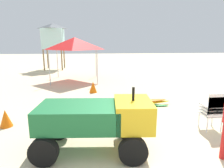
{
  "coord_description": "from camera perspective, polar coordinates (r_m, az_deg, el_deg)",
  "views": [
    {
      "loc": [
        -1.12,
        -3.69,
        2.45
      ],
      "look_at": [
        -0.44,
        2.69,
        1.06
      ],
      "focal_mm": 30.82,
      "sensor_mm": 36.0,
      "label": 1
    }
  ],
  "objects": [
    {
      "name": "ground",
      "position": [
        4.57,
        9.69,
        -20.38
      ],
      "size": [
        80.0,
        80.0,
        0.0
      ],
      "primitive_type": "plane",
      "color": "beige"
    },
    {
      "name": "utility_cart",
      "position": [
        4.39,
        -4.52,
        -10.14
      ],
      "size": [
        2.64,
        1.48,
        1.5
      ],
      "color": "#1E6B38",
      "rests_on": "ground"
    },
    {
      "name": "stacked_plastic_chairs",
      "position": [
        6.08,
        27.91,
        -6.46
      ],
      "size": [
        0.48,
        0.48,
        1.11
      ],
      "color": "white",
      "rests_on": "ground"
    },
    {
      "name": "surfboard_pile",
      "position": [
        7.66,
        9.23,
        -5.61
      ],
      "size": [
        2.33,
        0.69,
        0.24
      ],
      "color": "green",
      "rests_on": "ground"
    },
    {
      "name": "popup_canopy",
      "position": [
        12.65,
        -11.04,
        11.71
      ],
      "size": [
        2.78,
        2.78,
        2.78
      ],
      "color": "#B2B2B7",
      "rests_on": "ground"
    },
    {
      "name": "lifeguard_tower",
      "position": [
        18.67,
        -17.09,
        13.39
      ],
      "size": [
        1.98,
        1.98,
        4.12
      ],
      "color": "olive",
      "rests_on": "ground"
    },
    {
      "name": "traffic_cone_near",
      "position": [
        9.62,
        -5.64,
        -0.9
      ],
      "size": [
        0.39,
        0.39,
        0.56
      ],
      "primitive_type": "cone",
      "color": "orange",
      "rests_on": "ground"
    },
    {
      "name": "traffic_cone_far",
      "position": [
        6.57,
        -29.02,
        -8.86
      ],
      "size": [
        0.37,
        0.37,
        0.52
      ],
      "primitive_type": "cone",
      "color": "orange",
      "rests_on": "ground"
    }
  ]
}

